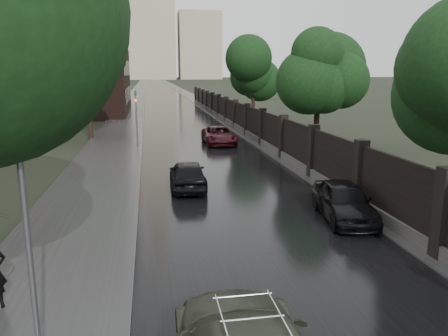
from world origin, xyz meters
The scene contains 14 objects.
road centered at (0.00, 190.00, 0.01)m, with size 8.00×420.00×0.02m, color black.
sidewalk_left centered at (-6.00, 190.00, 0.08)m, with size 4.00×420.00×0.16m, color #2D2D2D.
verge_right centered at (5.50, 190.00, 0.04)m, with size 3.00×420.00×0.08m, color #2D2D2D.
fence_right centered at (4.60, 32.01, 1.01)m, with size 0.45×75.72×2.70m.
tree_left_far centered at (-8.00, 30.00, 5.24)m, with size 4.25×4.25×7.39m.
tree_right_b centered at (7.50, 22.00, 4.95)m, with size 4.08×4.08×7.01m.
tree_right_c centered at (7.50, 40.00, 4.95)m, with size 4.08×4.08×7.01m.
lamp_post centered at (-5.40, 1.50, 2.67)m, with size 0.25×0.12×5.11m.
traffic_light centered at (-4.30, 24.99, 2.40)m, with size 0.16×0.32×4.00m.
brick_building centered at (-18.00, 52.00, 10.00)m, with size 24.00×18.00×20.00m, color black.
stalinist_tower centered at (0.00, 300.00, 38.38)m, with size 92.00×30.00×159.00m.
hatchback_left centered at (-1.80, 13.90, 0.67)m, with size 1.59×3.96×1.35m, color black.
car_right_near centered at (3.40, 8.76, 0.69)m, with size 1.63×4.06×1.38m, color black.
car_right_far centered at (1.60, 26.09, 0.65)m, with size 2.17×4.70×1.31m, color black.
Camera 1 is at (-3.43, -5.43, 5.26)m, focal length 35.00 mm.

